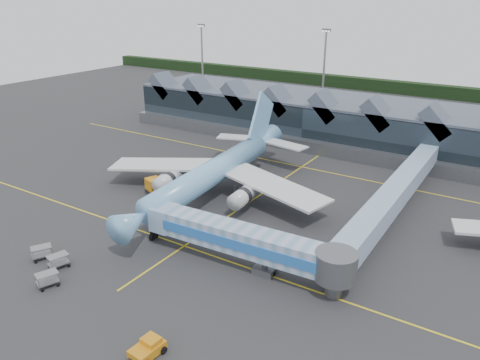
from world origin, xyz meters
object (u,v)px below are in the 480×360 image
Objects in this scene: jet_bridge at (256,244)px; fuel_truck at (174,180)px; main_airliner at (216,170)px; pushback_tug at (148,349)px.

jet_bridge reaches higher than fuel_truck.
fuel_truck is at bearing -168.41° from main_airliner.
pushback_tug is at bearing -32.62° from fuel_truck.
jet_bridge is (17.14, -16.17, -0.75)m from main_airliner.
main_airliner is 4.79× the size of fuel_truck.
jet_bridge is 17.87m from pushback_tug.
main_airliner is 23.58m from jet_bridge.
main_airliner reaches higher than pushback_tug.
fuel_truck is at bearing 130.88° from pushback_tug.
pushback_tug is (-1.17, -17.60, -2.87)m from jet_bridge.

